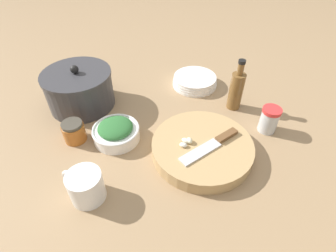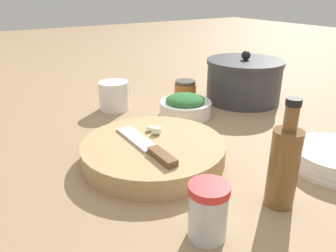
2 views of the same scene
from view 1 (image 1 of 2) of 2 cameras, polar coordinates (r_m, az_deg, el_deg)
The scene contains 11 objects.
ground_plane at distance 0.83m, azimuth -1.27°, elevation -2.83°, with size 5.00×5.00×0.00m, color #997A56.
cutting_board at distance 0.78m, azimuth 7.43°, elevation -4.77°, with size 0.30×0.30×0.04m.
chef_knife at distance 0.77m, azimuth 9.85°, elevation -3.80°, with size 0.21×0.03×0.01m.
garlic_cloves at distance 0.76m, azimuth 4.02°, elevation -3.45°, with size 0.05×0.04×0.02m.
herb_bowl at distance 0.83m, azimuth -11.25°, elevation -1.20°, with size 0.15×0.15×0.06m.
spice_jar at distance 0.90m, azimuth 21.16°, elevation 1.32°, with size 0.06×0.06×0.09m.
coffee_mug at distance 0.70m, azimuth -17.53°, elevation -12.37°, with size 0.09×0.11×0.08m.
plate_stack at distance 1.07m, azimuth 5.84°, elevation 9.74°, with size 0.18×0.18×0.04m.
honey_jar at distance 0.86m, azimuth -19.79°, elevation -1.14°, with size 0.07×0.07×0.07m.
oil_bottle at distance 0.95m, azimuth 14.64°, elevation 7.66°, with size 0.05×0.05×0.19m.
stock_pot at distance 0.98m, azimuth -18.68°, elevation 7.62°, with size 0.24×0.24×0.16m.
Camera 1 is at (-0.33, -0.49, 0.59)m, focal length 28.00 mm.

